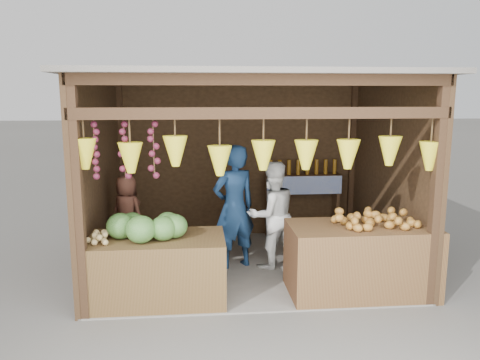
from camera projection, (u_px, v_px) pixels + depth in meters
name	position (u px, v px, depth m)	size (l,w,h in m)	color
ground	(248.00, 265.00, 6.65)	(80.00, 80.00, 0.00)	#514F49
stall_structure	(247.00, 149.00, 6.30)	(4.30, 3.30, 2.66)	slate
back_shelf	(303.00, 186.00, 7.84)	(1.25, 0.32, 1.32)	#382314
counter_left	(157.00, 269.00, 5.44)	(1.58, 0.85, 0.77)	#473217
counter_right	(360.00, 260.00, 5.63)	(1.72, 0.85, 0.86)	#4C2C19
stool	(129.00, 260.00, 6.43)	(0.33, 0.33, 0.31)	black
man_standing	(234.00, 207.00, 6.41)	(0.63, 0.41, 1.73)	#142D4E
woman_standing	(272.00, 215.00, 6.46)	(0.73, 0.57, 1.50)	silver
vendor_seated	(127.00, 213.00, 6.31)	(0.50, 0.33, 1.03)	#522D20
melon_pile	(150.00, 224.00, 5.34)	(1.00, 0.50, 0.32)	#174C14
tanfruit_pile	(97.00, 236.00, 5.22)	(0.34, 0.40, 0.13)	#9D8848
mango_pile	(372.00, 217.00, 5.50)	(1.40, 0.64, 0.22)	#D0411B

